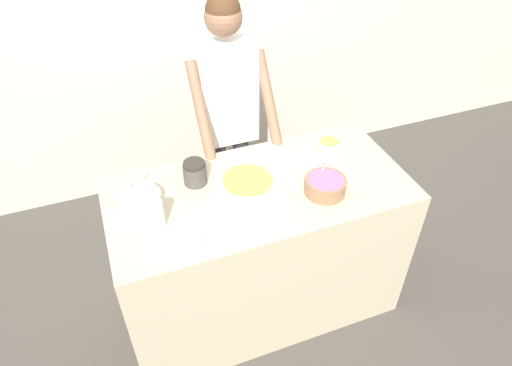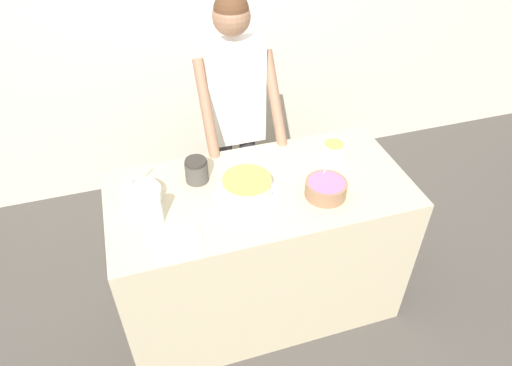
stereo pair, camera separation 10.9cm
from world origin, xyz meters
name	(u,v)px [view 1 (the left image)]	position (x,y,z in m)	size (l,w,h in m)	color
ground_plane	(282,349)	(0.00, 0.00, 0.00)	(14.00, 14.00, 0.00)	#4C4742
wall_back	(184,21)	(0.00, 1.83, 1.30)	(10.00, 0.05, 2.60)	beige
counter	(259,250)	(0.00, 0.37, 0.47)	(1.56, 0.75, 0.93)	#C6B793
person_baker	(228,104)	(0.04, 1.02, 1.07)	(0.46, 0.47, 1.71)	#2D2D38
cake	(247,190)	(-0.08, 0.32, 0.99)	(0.35, 0.35, 0.12)	silver
frosting_bowl_purple	(325,185)	(0.30, 0.23, 0.98)	(0.21, 0.21, 0.17)	#936B4C
frosting_bowl_pink	(140,199)	(-0.59, 0.46, 0.97)	(0.21, 0.21, 0.16)	white
frosting_bowl_yellow	(329,146)	(0.47, 0.53, 0.98)	(0.13, 0.13, 0.08)	white
drinking_glass	(157,214)	(-0.54, 0.28, 1.01)	(0.07, 0.07, 0.15)	silver
ceramic_plate	(180,245)	(-0.47, 0.13, 0.94)	(0.24, 0.24, 0.01)	white
stoneware_jar	(195,173)	(-0.29, 0.54, 1.00)	(0.12, 0.12, 0.13)	#4C4742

